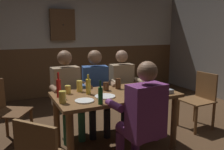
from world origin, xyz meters
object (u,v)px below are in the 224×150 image
Objects in this scene: pint_glass_3 at (79,86)px; wall_dart_cabinet at (62,25)px; pint_glass_0 at (63,97)px; pint_glass_4 at (144,81)px; person_2 at (123,86)px; person_3 at (142,114)px; plate_0 at (105,96)px; chair_empty_near_right at (200,98)px; pint_glass_1 at (68,90)px; plate_1 at (84,101)px; bottle_0 at (59,88)px; bottle_2 at (88,86)px; person_1 at (96,88)px; bottle_1 at (100,95)px; pint_glass_2 at (146,79)px; person_0 at (67,90)px; pint_glass_5 at (118,84)px; condiment_caddy at (167,91)px; pint_glass_6 at (106,86)px; dining_table at (115,102)px; chair_empty_far_end at (5,110)px.

wall_dart_cabinet is at bearing 80.71° from pint_glass_3.
pint_glass_4 is at bearing 17.40° from pint_glass_0.
person_2 is 0.93m from pint_glass_3.
plate_0 is at bearing 104.26° from person_3.
chair_empty_near_right is at bearing -12.25° from pint_glass_4.
pint_glass_0 is 0.40m from pint_glass_1.
plate_1 is 0.38m from bottle_0.
bottle_0 is 1.22× the size of bottle_2.
bottle_0 is at bearing 127.55° from plate_1.
bottle_1 is at bearing 82.81° from person_1.
pint_glass_3 is at bearing 79.38° from plate_1.
plate_0 is 2.34× the size of pint_glass_1.
person_1 is 10.49× the size of pint_glass_2.
pint_glass_2 is at bearing 13.75° from bottle_2.
chair_empty_near_right is at bearing -1.12° from bottle_2.
pint_glass_4 is 0.16× the size of wall_dart_cabinet.
person_0 is 1.20m from pint_glass_2.
chair_empty_near_right is 6.08× the size of pint_glass_5.
pint_glass_3 reaches higher than plate_1.
bottle_2 is 1.72× the size of pint_glass_3.
pint_glass_1 is (-0.23, 0.12, -0.05)m from bottle_2.
plate_0 is at bearing -62.64° from pint_glass_3.
person_1 is 0.64m from bottle_2.
bottle_1 is 1.81× the size of pint_glass_5.
condiment_caddy is 1.07m from plate_1.
chair_empty_near_right is 4.05× the size of plate_1.
condiment_caddy is 0.57× the size of bottle_2.
person_2 reaches higher than plate_0.
pint_glass_2 is 0.59m from pint_glass_5.
person_0 is at bearing 130.86° from pint_glass_6.
person_3 is 1.11m from pint_glass_4.
person_2 reaches higher than pint_glass_2.
bottle_0 reaches higher than pint_glass_1.
person_2 is at bearing 42.27° from pint_glass_6.
dining_table is 0.26m from plate_0.
person_2 reaches higher than condiment_caddy.
wall_dart_cabinet reaches higher than pint_glass_4.
pint_glass_1 is 2.80m from wall_dart_cabinet.
pint_glass_6 is at bearing 95.27° from chair_empty_far_end.
pint_glass_3 is (-0.39, 0.27, 0.19)m from dining_table.
chair_empty_far_end is at bearing 149.36° from dining_table.
person_3 is at bearing 74.07° from person_2.
bottle_1 is 0.37× the size of wall_dart_cabinet.
pint_glass_1 is (-0.55, 0.22, 0.17)m from dining_table.
condiment_caddy is 0.94m from bottle_1.
person_1 is 1.29m from person_3.
pint_glass_4 is at bearing 160.47° from person_1.
person_0 reaches higher than person_2.
pint_glass_2 is at bearing -74.94° from wall_dart_cabinet.
chair_empty_near_right is 6.29× the size of condiment_caddy.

